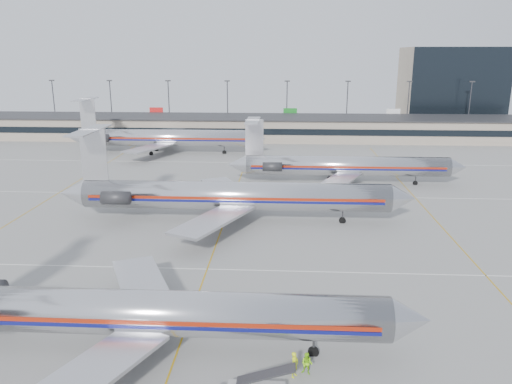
{
  "coord_description": "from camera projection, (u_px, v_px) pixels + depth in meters",
  "views": [
    {
      "loc": [
        8.2,
        -40.22,
        22.82
      ],
      "look_at": [
        4.5,
        25.87,
        4.5
      ],
      "focal_mm": 35.0,
      "sensor_mm": 36.0,
      "label": 1
    }
  ],
  "objects": [
    {
      "name": "ramp_worker_near",
      "position": [
        295.0,
        365.0,
        36.33
      ],
      "size": [
        0.78,
        0.86,
        1.98
      ],
      "primitive_type": "imported",
      "rotation": [
        0.0,
        0.0,
        1.04
      ],
      "color": "#D9EF16",
      "rests_on": "ground"
    },
    {
      "name": "jet_second_row",
      "position": [
        228.0,
        195.0,
        69.67
      ],
      "size": [
        49.96,
        29.42,
        13.08
      ],
      "color": "silver",
      "rests_on": "ground"
    },
    {
      "name": "terminal",
      "position": [
        254.0,
        127.0,
        138.66
      ],
      "size": [
        162.0,
        17.0,
        6.25
      ],
      "color": "gray",
      "rests_on": "ground"
    },
    {
      "name": "jet_back_row",
      "position": [
        162.0,
        138.0,
        118.19
      ],
      "size": [
        47.41,
        29.16,
        12.96
      ],
      "color": "silver",
      "rests_on": "ground"
    },
    {
      "name": "ramp_worker_far",
      "position": [
        307.0,
        364.0,
        36.65
      ],
      "size": [
        1.0,
        0.89,
        1.72
      ],
      "primitive_type": "imported",
      "rotation": [
        0.0,
        0.0,
        -0.33
      ],
      "color": "#90EA16",
      "rests_on": "ground"
    },
    {
      "name": "apron_markings",
      "position": [
        207.0,
        269.0,
        54.85
      ],
      "size": [
        160.0,
        0.15,
        0.02
      ],
      "primitive_type": "cube",
      "color": "silver",
      "rests_on": "ground"
    },
    {
      "name": "jet_foreground",
      "position": [
        130.0,
        312.0,
        38.97
      ],
      "size": [
        44.82,
        26.39,
        11.73
      ],
      "color": "silver",
      "rests_on": "ground"
    },
    {
      "name": "distant_building",
      "position": [
        450.0,
        87.0,
        161.72
      ],
      "size": [
        30.0,
        20.0,
        25.0
      ],
      "primitive_type": "cube",
      "color": "tan",
      "rests_on": "ground"
    },
    {
      "name": "jet_third_row",
      "position": [
        342.0,
        166.0,
        90.06
      ],
      "size": [
        42.85,
        26.35,
        11.72
      ],
      "color": "silver",
      "rests_on": "ground"
    },
    {
      "name": "ground",
      "position": [
        191.0,
        315.0,
        45.23
      ],
      "size": [
        260.0,
        260.0,
        0.0
      ],
      "primitive_type": "plane",
      "color": "gray",
      "rests_on": "ground"
    },
    {
      "name": "light_mast_row",
      "position": [
        257.0,
        103.0,
        150.71
      ],
      "size": [
        163.6,
        0.4,
        15.28
      ],
      "color": "#38383D",
      "rests_on": "ground"
    }
  ]
}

